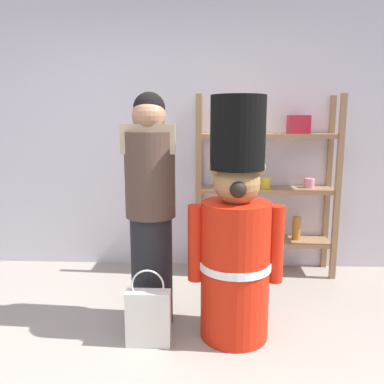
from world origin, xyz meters
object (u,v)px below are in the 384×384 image
teddy_bear_guard (236,236)px  shopping_bag (148,317)px  person_shopper (151,207)px  merchandise_shelf (266,183)px

teddy_bear_guard → shopping_bag: (-0.57, -0.15, -0.51)m
teddy_bear_guard → person_shopper: (-0.59, 0.16, 0.16)m
merchandise_shelf → shopping_bag: merchandise_shelf is taller
person_shopper → shopping_bag: bearing=-86.7°
teddy_bear_guard → person_shopper: size_ratio=0.98×
shopping_bag → merchandise_shelf: bearing=55.1°
merchandise_shelf → shopping_bag: 1.77m
merchandise_shelf → shopping_bag: size_ratio=3.24×
merchandise_shelf → teddy_bear_guard: bearing=-106.9°
shopping_bag → teddy_bear_guard: bearing=14.5°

